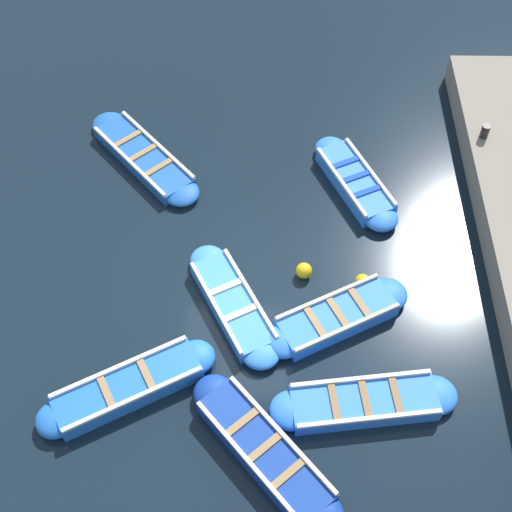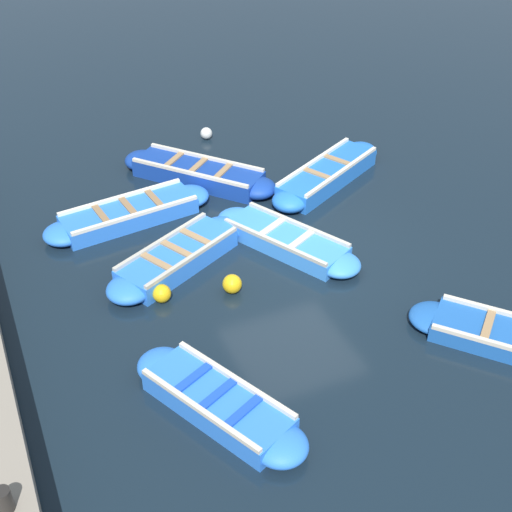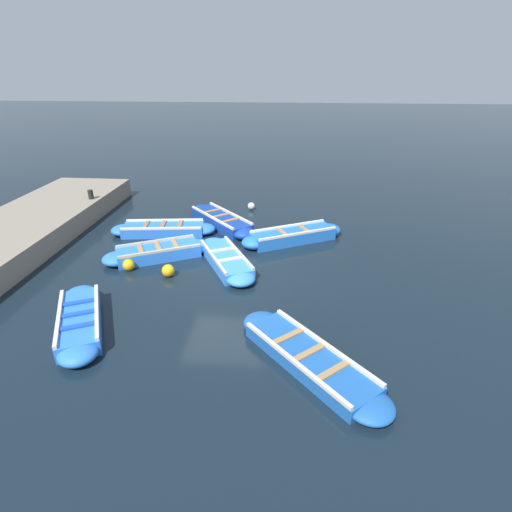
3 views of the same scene
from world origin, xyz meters
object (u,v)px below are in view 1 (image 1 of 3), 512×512
object	(u,v)px
boat_outer_left	(144,157)
boat_centre	(265,451)
boat_broadside	(128,387)
buoy_orange_near	(363,282)
boat_end_of_row	(233,304)
boat_far_corner	(364,403)
boat_outer_right	(337,317)
bollard_north	(485,131)
buoy_yellow_far	(304,271)
boat_bow_out	(355,182)

from	to	relation	value
boat_outer_left	boat_centre	xyz separation A→B (m)	(-3.03, 7.46, 0.05)
boat_broadside	buoy_orange_near	xyz separation A→B (m)	(-4.76, -2.57, -0.03)
buoy_orange_near	boat_outer_left	bearing A→B (deg)	-35.52
boat_outer_left	boat_end_of_row	bearing A→B (deg)	118.82
boat_centre	buoy_orange_near	bearing A→B (deg)	-118.68
boat_end_of_row	boat_far_corner	bearing A→B (deg)	139.60
boat_outer_right	bollard_north	xyz separation A→B (m)	(-3.74, -4.79, 0.71)
boat_outer_left	boat_outer_right	world-z (taller)	boat_outer_right
boat_end_of_row	boat_centre	size ratio (longest dim) A/B	0.98
boat_end_of_row	boat_outer_right	distance (m)	2.18
boat_centre	boat_broadside	bearing A→B (deg)	-24.95
boat_outer_right	buoy_yellow_far	distance (m)	1.34
boat_outer_right	boat_centre	world-z (taller)	boat_centre
boat_far_corner	boat_broadside	distance (m)	4.58
boat_far_corner	boat_outer_left	world-z (taller)	boat_far_corner
boat_bow_out	buoy_yellow_far	bearing A→B (deg)	63.59
boat_far_corner	buoy_orange_near	distance (m)	2.82
boat_end_of_row	bollard_north	size ratio (longest dim) A/B	9.58
boat_broadside	boat_far_corner	bearing A→B (deg)	176.96
boat_centre	buoy_yellow_far	xyz separation A→B (m)	(-0.83, -4.08, -0.02)
boat_bow_out	boat_centre	xyz separation A→B (m)	(2.12, 6.67, 0.02)
buoy_orange_near	boat_end_of_row	bearing A→B (deg)	12.42
boat_centre	boat_end_of_row	bearing A→B (deg)	-77.92
boat_end_of_row	bollard_north	xyz separation A→B (m)	(-5.90, -4.50, 0.73)
boat_end_of_row	boat_centre	distance (m)	3.28
boat_far_corner	buoy_yellow_far	world-z (taller)	boat_far_corner
boat_broadside	bollard_north	distance (m)	10.21
boat_bow_out	boat_centre	bearing A→B (deg)	72.40
boat_bow_out	boat_outer_right	xyz separation A→B (m)	(0.64, 3.77, 0.00)
boat_bow_out	boat_far_corner	bearing A→B (deg)	87.84
boat_bow_out	buoy_yellow_far	distance (m)	2.90
boat_far_corner	buoy_yellow_far	xyz separation A→B (m)	(1.08, -3.08, 0.00)
boat_outer_left	bollard_north	distance (m)	8.28
boat_bow_out	boat_end_of_row	bearing A→B (deg)	51.08
boat_end_of_row	boat_centre	bearing A→B (deg)	102.08
boat_far_corner	boat_outer_right	size ratio (longest dim) A/B	1.11
buoy_orange_near	buoy_yellow_far	xyz separation A→B (m)	(1.26, -0.26, 0.01)
boat_far_corner	boat_bow_out	distance (m)	5.68
boat_outer_left	buoy_yellow_far	size ratio (longest dim) A/B	9.82
boat_outer_right	boat_centre	distance (m)	3.26
buoy_yellow_far	boat_end_of_row	bearing A→B (deg)	30.01
boat_far_corner	buoy_yellow_far	size ratio (longest dim) A/B	10.47
boat_broadside	boat_end_of_row	bearing A→B (deg)	-135.42
boat_outer_right	boat_centre	xyz separation A→B (m)	(1.48, 2.90, 0.01)
boat_far_corner	boat_outer_right	xyz separation A→B (m)	(0.43, -1.90, 0.01)
boat_outer_left	boat_centre	size ratio (longest dim) A/B	1.03
boat_centre	buoy_yellow_far	distance (m)	4.16
boat_outer_right	buoy_yellow_far	world-z (taller)	boat_outer_right
boat_broadside	boat_centre	distance (m)	2.95
boat_end_of_row	boat_broadside	distance (m)	2.79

